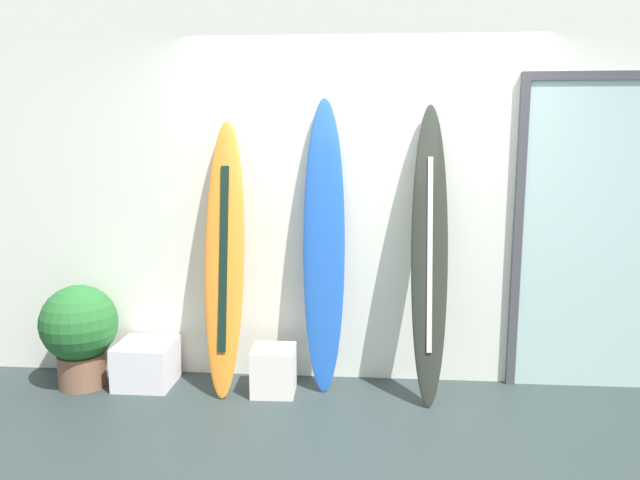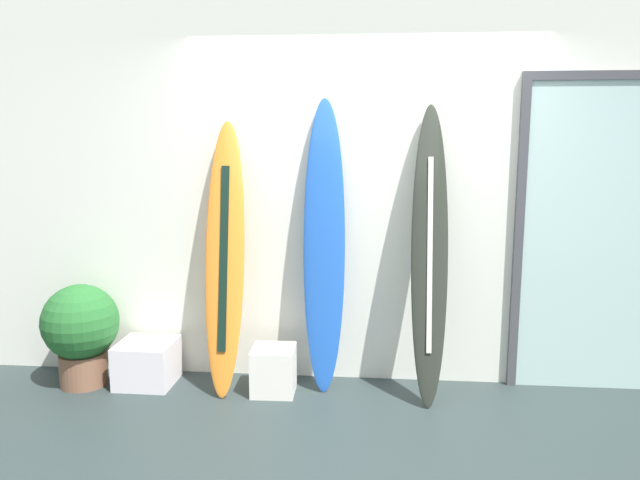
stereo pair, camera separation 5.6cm
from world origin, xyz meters
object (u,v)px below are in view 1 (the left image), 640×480
object	(u,v)px
display_block_center	(146,364)
surfboard_sunset	(224,260)
glass_door	(601,230)
display_block_left	(274,370)
surfboard_charcoal	(429,256)
surfboard_cobalt	(324,246)
potted_plant	(79,330)

from	to	relation	value
display_block_center	surfboard_sunset	bearing A→B (deg)	-1.64
surfboard_sunset	glass_door	distance (m)	2.65
surfboard_sunset	display_block_left	xyz separation A→B (m)	(0.35, -0.06, -0.78)
surfboard_sunset	surfboard_charcoal	bearing A→B (deg)	-0.66
display_block_center	display_block_left	bearing A→B (deg)	-4.36
surfboard_charcoal	display_block_center	xyz separation A→B (m)	(-2.03, 0.03, -0.84)
glass_door	surfboard_cobalt	bearing A→B (deg)	-175.52
display_block_left	display_block_center	xyz separation A→B (m)	(-0.95, 0.07, -0.01)
surfboard_charcoal	potted_plant	size ratio (longest dim) A/B	2.70
surfboard_charcoal	display_block_left	size ratio (longest dim) A/B	6.16
surfboard_sunset	surfboard_charcoal	distance (m)	1.42
surfboard_sunset	potted_plant	bearing A→B (deg)	-177.59
surfboard_cobalt	glass_door	size ratio (longest dim) A/B	0.93
surfboard_cobalt	display_block_left	bearing A→B (deg)	-156.29
surfboard_sunset	surfboard_cobalt	world-z (taller)	surfboard_cobalt
surfboard_sunset	surfboard_charcoal	world-z (taller)	surfboard_charcoal
surfboard_sunset	display_block_left	distance (m)	0.86
display_block_left	surfboard_charcoal	bearing A→B (deg)	2.07
surfboard_sunset	glass_door	world-z (taller)	glass_door
surfboard_charcoal	potted_plant	world-z (taller)	surfboard_charcoal
display_block_center	glass_door	xyz separation A→B (m)	(3.24, 0.23, 0.99)
surfboard_cobalt	surfboard_charcoal	bearing A→B (deg)	-8.87
display_block_left	potted_plant	world-z (taller)	potted_plant
display_block_center	glass_door	world-z (taller)	glass_door
surfboard_sunset	display_block_left	world-z (taller)	surfboard_sunset
display_block_left	potted_plant	bearing A→B (deg)	179.58
surfboard_charcoal	potted_plant	bearing A→B (deg)	-179.34
surfboard_cobalt	display_block_center	distance (m)	1.57
display_block_left	glass_door	distance (m)	2.51
surfboard_cobalt	display_block_center	bearing A→B (deg)	-176.50
surfboard_sunset	potted_plant	world-z (taller)	surfboard_sunset
surfboard_cobalt	display_block_center	size ratio (longest dim) A/B	5.13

